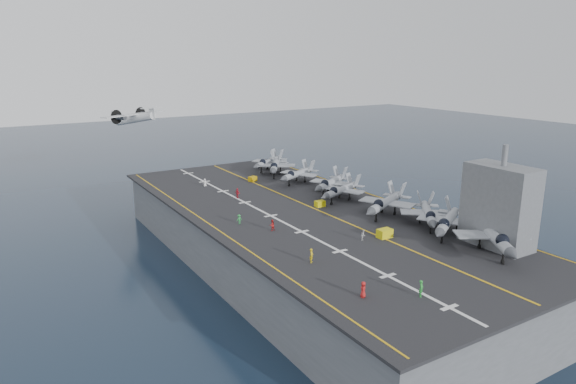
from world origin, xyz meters
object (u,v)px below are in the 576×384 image
island_superstructure (500,196)px  transport_plane (135,119)px  fighter_jet_0 (493,235)px  tow_cart_a (385,233)px

island_superstructure → transport_plane: island_superstructure is taller
fighter_jet_0 → tow_cart_a: 15.55m
fighter_jet_0 → transport_plane: bearing=105.3°
fighter_jet_0 → transport_plane: 94.28m
island_superstructure → tow_cart_a: size_ratio=6.56×
island_superstructure → fighter_jet_0: 5.88m
transport_plane → fighter_jet_0: bearing=-74.7°
island_superstructure → transport_plane: size_ratio=0.62×
fighter_jet_0 → transport_plane: transport_plane is taller
island_superstructure → fighter_jet_0: island_superstructure is taller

